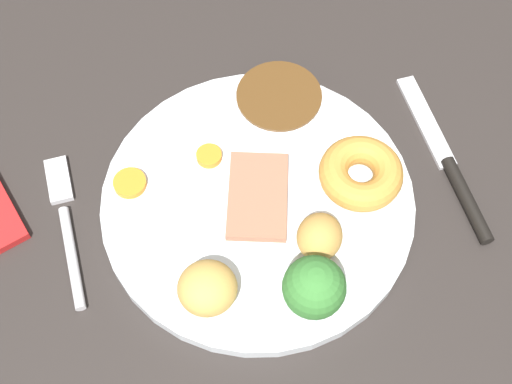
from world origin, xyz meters
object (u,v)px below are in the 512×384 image
object	(u,v)px
carrot_coin_back	(130,183)
fork	(67,226)
dinner_plate	(256,201)
meat_slice_main	(261,194)
roast_potato_right	(207,288)
broccoli_floret	(314,288)
knife	(451,170)
carrot_coin_front	(209,156)
roast_potato_left	(320,237)
yorkshire_pudding	(361,173)

from	to	relation	value
carrot_coin_back	fork	bearing A→B (deg)	-164.68
dinner_plate	meat_slice_main	size ratio (longest dim) A/B	3.27
carrot_coin_back	dinner_plate	bearing A→B (deg)	-24.75
roast_potato_right	carrot_coin_back	size ratio (longest dim) A/B	1.65
broccoli_floret	dinner_plate	bearing A→B (deg)	97.13
roast_potato_right	knife	distance (cm)	24.94
dinner_plate	meat_slice_main	distance (cm)	1.20
meat_slice_main	carrot_coin_front	size ratio (longest dim) A/B	3.65
dinner_plate	carrot_coin_back	bearing A→B (deg)	155.25
dinner_plate	roast_potato_left	distance (cm)	7.30
dinner_plate	roast_potato_right	size ratio (longest dim) A/B	5.73
fork	knife	distance (cm)	34.48
roast_potato_right	fork	world-z (taller)	roast_potato_right
roast_potato_right	knife	size ratio (longest dim) A/B	0.26
carrot_coin_front	knife	bearing A→B (deg)	-19.85
roast_potato_right	carrot_coin_front	bearing A→B (deg)	73.52
roast_potato_right	carrot_coin_front	xyz separation A→B (cm)	(3.71, 12.55, -1.48)
broccoli_floret	fork	distance (cm)	22.37
dinner_plate	yorkshire_pudding	xyz separation A→B (cm)	(9.14, -1.21, 1.99)
yorkshire_pudding	roast_potato_left	bearing A→B (deg)	-140.03
yorkshire_pudding	carrot_coin_front	distance (cm)	13.49
carrot_coin_front	fork	world-z (taller)	carrot_coin_front
yorkshire_pudding	dinner_plate	bearing A→B (deg)	172.46
dinner_plate	fork	size ratio (longest dim) A/B	1.78
broccoli_floret	roast_potato_left	bearing A→B (deg)	63.35
meat_slice_main	broccoli_floret	size ratio (longest dim) A/B	1.52
carrot_coin_back	meat_slice_main	bearing A→B (deg)	-24.03
broccoli_floret	meat_slice_main	bearing A→B (deg)	94.56
roast_potato_right	carrot_coin_front	size ratio (longest dim) A/B	2.08
roast_potato_left	broccoli_floret	size ratio (longest dim) A/B	0.75
dinner_plate	fork	bearing A→B (deg)	169.75
carrot_coin_back	broccoli_floret	distance (cm)	18.98
roast_potato_right	broccoli_floret	distance (cm)	8.34
roast_potato_left	roast_potato_right	size ratio (longest dim) A/B	0.86
yorkshire_pudding	fork	size ratio (longest dim) A/B	0.48
yorkshire_pudding	knife	world-z (taller)	yorkshire_pudding
carrot_coin_back	fork	distance (cm)	6.57
roast_potato_right	roast_potato_left	bearing A→B (deg)	8.38
roast_potato_right	carrot_coin_front	world-z (taller)	roast_potato_right
meat_slice_main	roast_potato_left	size ratio (longest dim) A/B	2.03
roast_potato_left	roast_potato_right	distance (cm)	10.04
carrot_coin_back	broccoli_floret	xyz separation A→B (cm)	(11.36, -14.98, 2.61)
carrot_coin_front	broccoli_floret	world-z (taller)	broccoli_floret
dinner_plate	roast_potato_right	xyz separation A→B (cm)	(-6.43, -7.40, 2.52)
meat_slice_main	fork	bearing A→B (deg)	169.84
meat_slice_main	carrot_coin_back	bearing A→B (deg)	155.97
dinner_plate	roast_potato_right	bearing A→B (deg)	-130.99
carrot_coin_back	knife	bearing A→B (deg)	-13.91
roast_potato_right	yorkshire_pudding	bearing A→B (deg)	21.68
meat_slice_main	carrot_coin_back	xyz separation A→B (cm)	(-10.54, 4.70, -0.09)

